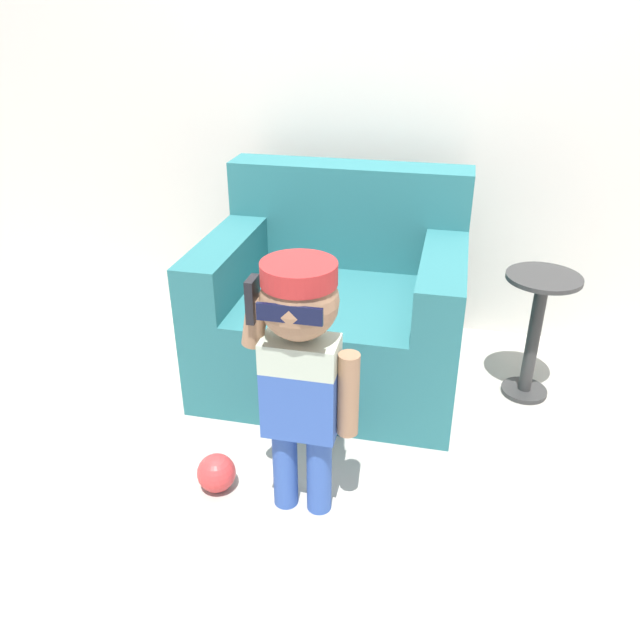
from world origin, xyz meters
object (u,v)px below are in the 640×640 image
object	(u,v)px
armchair	(336,307)
toy_ball	(216,473)
side_table	(536,326)
person_child	(301,355)

from	to	relation	value
armchair	toy_ball	bearing A→B (deg)	-105.96
toy_ball	armchair	bearing A→B (deg)	74.04
side_table	toy_ball	distance (m)	1.39
armchair	toy_ball	size ratio (longest dim) A/B	7.99
armchair	side_table	bearing A→B (deg)	-0.91
armchair	person_child	xyz separation A→B (m)	(0.06, -0.86, 0.26)
armchair	person_child	world-z (taller)	same
side_table	toy_ball	size ratio (longest dim) A/B	4.12
person_child	side_table	size ratio (longest dim) A/B	1.59
side_table	armchair	bearing A→B (deg)	179.09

